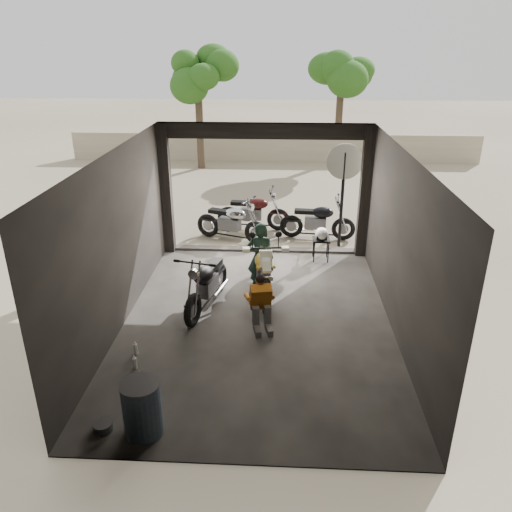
# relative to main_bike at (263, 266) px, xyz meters

# --- Properties ---
(ground) EXTENTS (80.00, 80.00, 0.00)m
(ground) POSITION_rel_main_bike_xyz_m (-0.06, -1.10, -0.67)
(ground) COLOR #7A6D56
(ground) RESTS_ON ground
(garage) EXTENTS (7.00, 7.13, 3.20)m
(garage) POSITION_rel_main_bike_xyz_m (-0.06, -0.55, 0.60)
(garage) COLOR #2D2B28
(garage) RESTS_ON ground
(boundary_wall) EXTENTS (18.00, 0.30, 1.20)m
(boundary_wall) POSITION_rel_main_bike_xyz_m (-0.06, 12.90, -0.07)
(boundary_wall) COLOR gray
(boundary_wall) RESTS_ON ground
(tree_left) EXTENTS (2.20, 2.20, 5.60)m
(tree_left) POSITION_rel_main_bike_xyz_m (-3.06, 11.40, 3.31)
(tree_left) COLOR #382B1E
(tree_left) RESTS_ON ground
(tree_right) EXTENTS (2.20, 2.20, 5.00)m
(tree_right) POSITION_rel_main_bike_xyz_m (2.74, 12.90, 2.88)
(tree_right) COLOR #382B1E
(tree_right) RESTS_ON ground
(main_bike) EXTENTS (1.05, 2.10, 1.35)m
(main_bike) POSITION_rel_main_bike_xyz_m (0.00, 0.00, 0.00)
(main_bike) COLOR #F0F0CB
(main_bike) RESTS_ON ground
(left_bike) EXTENTS (1.14, 1.93, 1.23)m
(left_bike) POSITION_rel_main_bike_xyz_m (-1.09, -0.59, -0.06)
(left_bike) COLOR black
(left_bike) RESTS_ON ground
(outside_bike_a) EXTENTS (1.93, 1.32, 1.21)m
(outside_bike_a) POSITION_rel_main_bike_xyz_m (-0.97, 3.10, -0.07)
(outside_bike_a) COLOR black
(outside_bike_a) RESTS_ON ground
(outside_bike_b) EXTENTS (1.82, 0.85, 1.20)m
(outside_bike_b) POSITION_rel_main_bike_xyz_m (-0.44, 4.00, -0.07)
(outside_bike_b) COLOR #451110
(outside_bike_b) RESTS_ON ground
(outside_bike_c) EXTENTS (1.82, 0.91, 1.18)m
(outside_bike_c) POSITION_rel_main_bike_xyz_m (1.32, 3.36, -0.08)
(outside_bike_c) COLOR black
(outside_bike_c) RESTS_ON ground
(rider) EXTENTS (0.59, 0.41, 1.54)m
(rider) POSITION_rel_main_bike_xyz_m (-0.07, 0.19, 0.10)
(rider) COLOR #162C23
(rider) RESTS_ON ground
(mechanic) EXTENTS (0.64, 0.78, 1.00)m
(mechanic) POSITION_rel_main_bike_xyz_m (0.03, -1.35, -0.17)
(mechanic) COLOR #C46E1A
(mechanic) RESTS_ON ground
(stool) EXTENTS (0.40, 0.40, 0.56)m
(stool) POSITION_rel_main_bike_xyz_m (1.32, 1.90, -0.19)
(stool) COLOR black
(stool) RESTS_ON ground
(helmet) EXTENTS (0.35, 0.37, 0.30)m
(helmet) POSITION_rel_main_bike_xyz_m (1.32, 1.84, 0.04)
(helmet) COLOR white
(helmet) RESTS_ON stool
(oil_drum) EXTENTS (0.62, 0.62, 0.81)m
(oil_drum) POSITION_rel_main_bike_xyz_m (-1.44, -4.10, -0.27)
(oil_drum) COLOR #41576E
(oil_drum) RESTS_ON ground
(sign_post) EXTENTS (0.89, 0.08, 2.66)m
(sign_post) POSITION_rel_main_bike_xyz_m (1.86, 2.84, 1.15)
(sign_post) COLOR black
(sign_post) RESTS_ON ground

